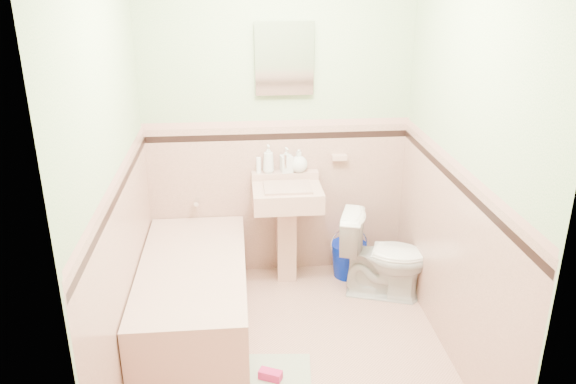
{
  "coord_description": "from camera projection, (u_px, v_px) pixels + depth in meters",
  "views": [
    {
      "loc": [
        -0.31,
        -3.07,
        2.32
      ],
      "look_at": [
        0.0,
        0.25,
        1.0
      ],
      "focal_mm": 35.85,
      "sensor_mm": 36.0,
      "label": 1
    }
  ],
  "objects": [
    {
      "name": "floor",
      "position": [
        292.0,
        349.0,
        3.72
      ],
      "size": [
        2.2,
        2.2,
        0.0
      ],
      "primitive_type": "plane",
      "color": "tan",
      "rests_on": "ground"
    },
    {
      "name": "wall_back",
      "position": [
        277.0,
        119.0,
        4.28
      ],
      "size": [
        2.5,
        0.0,
        2.5
      ],
      "primitive_type": "plane",
      "rotation": [
        1.57,
        0.0,
        0.0
      ],
      "color": "beige",
      "rests_on": "ground"
    },
    {
      "name": "wall_front",
      "position": [
        320.0,
        259.0,
        2.24
      ],
      "size": [
        2.5,
        0.0,
        2.5
      ],
      "primitive_type": "plane",
      "rotation": [
        -1.57,
        0.0,
        0.0
      ],
      "color": "beige",
      "rests_on": "ground"
    },
    {
      "name": "wall_left",
      "position": [
        112.0,
        173.0,
        3.18
      ],
      "size": [
        0.0,
        2.5,
        2.5
      ],
      "primitive_type": "plane",
      "rotation": [
        1.57,
        0.0,
        1.57
      ],
      "color": "beige",
      "rests_on": "ground"
    },
    {
      "name": "wall_right",
      "position": [
        463.0,
        162.0,
        3.35
      ],
      "size": [
        0.0,
        2.5,
        2.5
      ],
      "primitive_type": "plane",
      "rotation": [
        1.57,
        0.0,
        -1.57
      ],
      "color": "beige",
      "rests_on": "ground"
    },
    {
      "name": "wainscot_back",
      "position": [
        278.0,
        200.0,
        4.51
      ],
      "size": [
        2.0,
        0.0,
        2.0
      ],
      "primitive_type": "plane",
      "rotation": [
        1.57,
        0.0,
        0.0
      ],
      "color": "tan",
      "rests_on": "ground"
    },
    {
      "name": "wainscot_left",
      "position": [
        127.0,
        275.0,
        3.42
      ],
      "size": [
        0.0,
        2.2,
        2.2
      ],
      "primitive_type": "plane",
      "rotation": [
        1.57,
        0.0,
        1.57
      ],
      "color": "tan",
      "rests_on": "ground"
    },
    {
      "name": "wainscot_right",
      "position": [
        449.0,
        261.0,
        3.59
      ],
      "size": [
        0.0,
        2.2,
        2.2
      ],
      "primitive_type": "plane",
      "rotation": [
        1.57,
        0.0,
        -1.57
      ],
      "color": "tan",
      "rests_on": "ground"
    },
    {
      "name": "accent_back",
      "position": [
        278.0,
        137.0,
        4.31
      ],
      "size": [
        2.0,
        0.0,
        2.0
      ],
      "primitive_type": "plane",
      "rotation": [
        1.57,
        0.0,
        0.0
      ],
      "color": "black",
      "rests_on": "ground"
    },
    {
      "name": "accent_front",
      "position": [
        319.0,
        285.0,
        2.31
      ],
      "size": [
        2.0,
        0.0,
        2.0
      ],
      "primitive_type": "plane",
      "rotation": [
        -1.57,
        0.0,
        0.0
      ],
      "color": "black",
      "rests_on": "ground"
    },
    {
      "name": "accent_left",
      "position": [
        118.0,
        194.0,
        3.23
      ],
      "size": [
        0.0,
        2.2,
        2.2
      ],
      "primitive_type": "plane",
      "rotation": [
        1.57,
        0.0,
        1.57
      ],
      "color": "black",
      "rests_on": "ground"
    },
    {
      "name": "accent_right",
      "position": [
        457.0,
        183.0,
        3.39
      ],
      "size": [
        0.0,
        2.2,
        2.2
      ],
      "primitive_type": "plane",
      "rotation": [
        1.57,
        0.0,
        -1.57
      ],
      "color": "black",
      "rests_on": "ground"
    },
    {
      "name": "cap_back",
      "position": [
        278.0,
        124.0,
        4.28
      ],
      "size": [
        2.0,
        0.0,
        2.0
      ],
      "primitive_type": "plane",
      "rotation": [
        1.57,
        0.0,
        0.0
      ],
      "color": "tan",
      "rests_on": "ground"
    },
    {
      "name": "cap_front",
      "position": [
        319.0,
        264.0,
        2.27
      ],
      "size": [
        2.0,
        0.0,
        2.0
      ],
      "primitive_type": "plane",
      "rotation": [
        -1.57,
        0.0,
        0.0
      ],
      "color": "tan",
      "rests_on": "ground"
    },
    {
      "name": "cap_left",
      "position": [
        116.0,
        178.0,
        3.19
      ],
      "size": [
        0.0,
        2.2,
        2.2
      ],
      "primitive_type": "plane",
      "rotation": [
        1.57,
        0.0,
        1.57
      ],
      "color": "tan",
      "rests_on": "ground"
    },
    {
      "name": "cap_right",
      "position": [
        459.0,
        167.0,
        3.36
      ],
      "size": [
        0.0,
        2.2,
        2.2
      ],
      "primitive_type": "plane",
      "rotation": [
        1.57,
        0.0,
        -1.57
      ],
      "color": "tan",
      "rests_on": "ground"
    },
    {
      "name": "bathtub",
      "position": [
        194.0,
        297.0,
        3.89
      ],
      "size": [
        0.7,
        1.5,
        0.45
      ],
      "primitive_type": "cube",
      "color": "tan",
      "rests_on": "floor"
    },
    {
      "name": "tub_faucet",
      "position": [
        197.0,
        201.0,
        4.41
      ],
      "size": [
        0.04,
        0.12,
        0.04
      ],
      "primitive_type": "cylinder",
      "rotation": [
        1.57,
        0.0,
        0.0
      ],
      "color": "silver",
      "rests_on": "wall_back"
    },
    {
      "name": "sink",
      "position": [
        287.0,
        236.0,
        4.38
      ],
      "size": [
        0.51,
        0.48,
        0.8
      ],
      "primitive_type": null,
      "color": "tan",
      "rests_on": "floor"
    },
    {
      "name": "sink_faucet",
      "position": [
        285.0,
        161.0,
        4.3
      ],
      "size": [
        0.02,
        0.02,
        0.1
      ],
      "primitive_type": "cylinder",
      "color": "silver",
      "rests_on": "sink"
    },
    {
      "name": "medicine_cabinet",
      "position": [
        284.0,
        58.0,
        4.09
      ],
      "size": [
        0.36,
        0.04,
        0.45
      ],
      "primitive_type": "cube",
      "color": "white",
      "rests_on": "wall_back"
    },
    {
      "name": "soap_dish",
      "position": [
        339.0,
        157.0,
        4.39
      ],
      "size": [
        0.11,
        0.07,
        0.04
      ],
      "primitive_type": "cube",
      "color": "tan",
      "rests_on": "wall_back"
    },
    {
      "name": "soap_bottle_left",
      "position": [
        268.0,
        159.0,
        4.33
      ],
      "size": [
        0.09,
        0.09,
        0.22
      ],
      "primitive_type": "imported",
      "rotation": [
        0.0,
        0.0,
        0.1
      ],
      "color": "#B2B2B2",
      "rests_on": "sink"
    },
    {
      "name": "soap_bottle_mid",
      "position": [
        286.0,
        160.0,
        4.34
      ],
      "size": [
        0.1,
        0.1,
        0.19
      ],
      "primitive_type": "imported",
      "rotation": [
        0.0,
        0.0,
        0.19
      ],
      "color": "#B2B2B2",
      "rests_on": "sink"
    },
    {
      "name": "soap_bottle_right",
      "position": [
        299.0,
        161.0,
        4.35
      ],
      "size": [
        0.17,
        0.17,
        0.17
      ],
      "primitive_type": "imported",
      "rotation": [
        0.0,
        0.0,
        -0.31
      ],
      "color": "#B2B2B2",
      "rests_on": "sink"
    },
    {
      "name": "tube",
      "position": [
        259.0,
        165.0,
        4.34
      ],
      "size": [
        0.04,
        0.04,
        0.12
      ],
      "primitive_type": "cylinder",
      "rotation": [
        0.0,
        0.0,
        0.28
      ],
      "color": "white",
      "rests_on": "sink"
    },
    {
      "name": "toilet",
      "position": [
        384.0,
        256.0,
        4.24
      ],
      "size": [
        0.72,
        0.54,
        0.65
      ],
      "primitive_type": "imported",
      "rotation": [
        0.0,
        0.0,
        1.25
      ],
      "color": "white",
      "rests_on": "floor"
    },
    {
      "name": "bucket",
      "position": [
        348.0,
        259.0,
        4.57
      ],
      "size": [
        0.32,
        0.32,
        0.28
      ],
      "primitive_type": null,
      "rotation": [
        0.0,
        0.0,
        -0.16
      ],
      "color": "#00168E",
      "rests_on": "floor"
    },
    {
      "name": "bath_mat",
      "position": [
        255.0,
        379.0,
        3.43
      ],
      "size": [
        0.71,
        0.51,
        0.03
      ],
      "primitive_type": "cube",
      "rotation": [
        0.0,
        0.0,
        -0.09
      ],
      "color": "gray",
      "rests_on": "floor"
    },
    {
      "name": "shoe",
      "position": [
        270.0,
        375.0,
        3.41
      ],
      "size": [
        0.15,
        0.11,
        0.05
      ],
      "primitive_type": "cube",
      "rotation": [
        0.0,
        0.0,
        -0.43
      ],
      "color": "#BF1E59",
      "rests_on": "bath_mat"
    }
  ]
}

